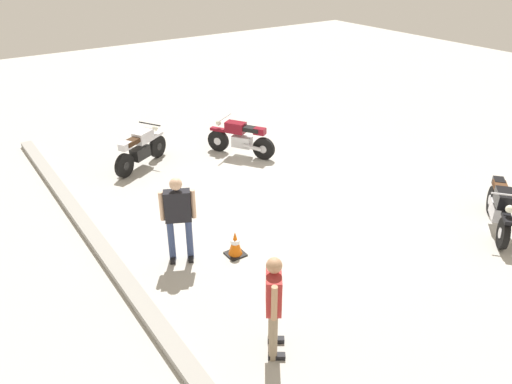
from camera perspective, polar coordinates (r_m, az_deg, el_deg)
ground_plane at (r=11.95m, az=4.07°, el=-0.40°), size 40.00×40.00×0.00m
curb_edge at (r=10.09m, az=-17.05°, el=-7.05°), size 14.00×0.30×0.15m
motorcycle_silver_cruiser at (r=13.60m, az=-13.34°, el=4.93°), size 1.14×1.88×1.09m
motorcycle_black_cruiser at (r=11.58m, az=26.60°, el=-1.61°), size 1.44×1.68×1.09m
motorcycle_maroon_cruiser at (r=13.96m, az=-1.79°, el=6.31°), size 1.86×1.18×1.09m
person_in_black_shirt at (r=9.26m, az=-9.07°, el=-2.52°), size 0.48×0.64×1.76m
person_in_red_shirt at (r=7.21m, az=2.07°, el=-12.50°), size 0.59×0.51×1.71m
traffic_cone at (r=9.66m, az=-2.45°, el=-6.05°), size 0.36×0.36×0.53m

